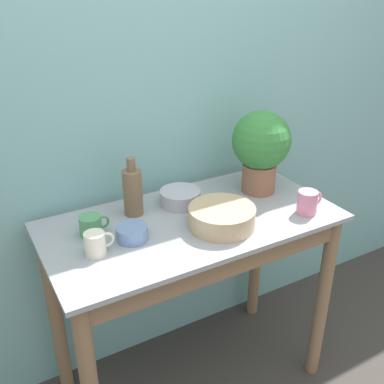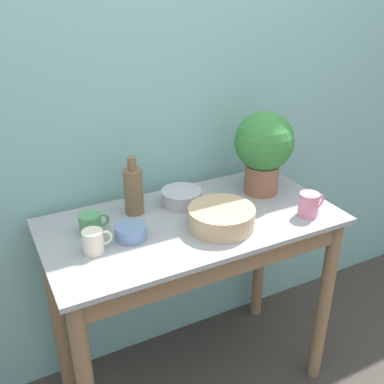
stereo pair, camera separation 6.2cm
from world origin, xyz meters
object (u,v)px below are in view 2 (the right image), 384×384
Objects in this scene: mug_pink at (309,204)px; mug_cream at (94,242)px; bowl_small_steel at (181,197)px; bowl_wash_large at (221,218)px; bottle_tall at (133,190)px; bowl_small_blue at (131,232)px; potted_plant at (264,147)px; mug_green at (91,224)px.

mug_cream is (-0.84, 0.13, -0.01)m from mug_pink.
bowl_wash_large is at bearing -77.87° from bowl_small_steel.
bottle_tall reaches higher than bowl_small_steel.
bowl_small_blue is at bearing 166.88° from mug_pink.
bottle_tall is 2.06× the size of mug_pink.
potted_plant is at bearing 30.56° from bowl_wash_large.
bowl_small_blue is 0.68× the size of bowl_small_steel.
mug_pink is (0.05, -0.26, -0.16)m from potted_plant.
mug_cream is at bearing -168.77° from bowl_small_blue.
bottle_tall is (-0.57, 0.07, -0.11)m from potted_plant.
bottle_tall is at bearing 65.46° from bowl_small_blue.
bottle_tall is at bearing 150.99° from mug_pink.
potted_plant is 2.13× the size of bowl_small_steel.
mug_pink is 0.85m from mug_green.
bowl_small_blue is at bearing -170.95° from potted_plant.
potted_plant is at bearing 9.45° from mug_cream.
bottle_tall reaches higher than mug_cream.
mug_green is at bearing -179.95° from potted_plant.
bowl_small_steel is at bearing 8.15° from mug_green.
mug_pink is 1.02× the size of mug_green.
potted_plant reaches higher than bowl_small_steel.
potted_plant is 3.39× the size of mug_cream.
bottle_tall is 2.08× the size of bowl_small_blue.
mug_cream is at bearing 170.99° from mug_pink.
potted_plant is 0.58m from bottle_tall.
mug_cream is 0.93× the size of mug_green.
mug_green is (-0.20, -0.08, -0.06)m from bottle_tall.
bowl_small_steel is (-0.36, 0.06, -0.18)m from potted_plant.
mug_pink is 0.71m from bowl_small_blue.
bottle_tall is 1.42× the size of bowl_small_steel.
bowl_small_steel reaches higher than bowl_small_blue.
bottle_tall is 0.70m from mug_pink.
mug_cream reaches higher than bowl_small_blue.
bottle_tall is 0.21m from bowl_small_blue.
mug_cream is at bearing -170.55° from potted_plant.
potted_plant is 0.31m from mug_pink.
mug_pink is at bearing -9.01° from mug_cream.
mug_green is 0.41m from bowl_small_steel.
bowl_small_steel is (0.40, 0.06, -0.01)m from mug_green.
bowl_wash_large is 0.35m from bowl_small_blue.
potted_plant is 0.40m from bowl_wash_large.
mug_green is (0.03, 0.13, -0.00)m from mug_cream.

